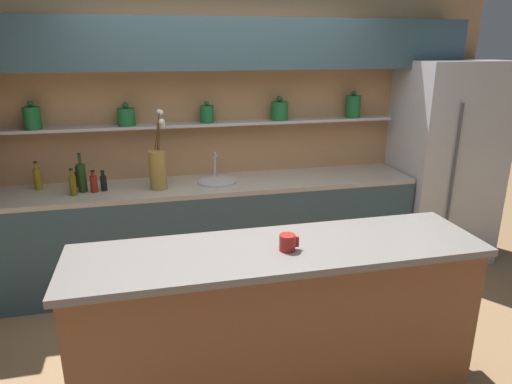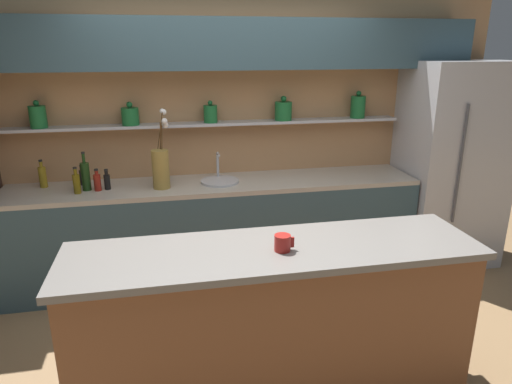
% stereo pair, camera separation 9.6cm
% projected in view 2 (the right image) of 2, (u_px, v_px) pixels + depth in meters
% --- Properties ---
extents(ground_plane, '(12.00, 12.00, 0.00)m').
position_uv_depth(ground_plane, '(259.00, 357.00, 3.19)').
color(ground_plane, olive).
extents(back_wall_unit, '(5.20, 0.44, 2.60)m').
position_uv_depth(back_wall_unit, '(225.00, 106.00, 4.14)').
color(back_wall_unit, tan).
rests_on(back_wall_unit, ground_plane).
extents(back_counter_unit, '(3.62, 0.62, 0.92)m').
position_uv_depth(back_counter_unit, '(217.00, 231.00, 4.18)').
color(back_counter_unit, '#334C56').
rests_on(back_counter_unit, ground_plane).
extents(island_counter, '(2.31, 0.61, 1.02)m').
position_uv_depth(island_counter, '(274.00, 327.00, 2.66)').
color(island_counter, brown).
rests_on(island_counter, ground_plane).
extents(refrigerator, '(0.91, 0.73, 1.95)m').
position_uv_depth(refrigerator, '(451.00, 165.00, 4.42)').
color(refrigerator, '#B7B7BC').
rests_on(refrigerator, ground_plane).
extents(flower_vase, '(0.16, 0.15, 0.66)m').
position_uv_depth(flower_vase, '(161.00, 166.00, 3.83)').
color(flower_vase, olive).
rests_on(flower_vase, back_counter_unit).
extents(sink_fixture, '(0.34, 0.34, 0.25)m').
position_uv_depth(sink_fixture, '(220.00, 180.00, 4.05)').
color(sink_fixture, '#B7B7BC').
rests_on(sink_fixture, back_counter_unit).
extents(bottle_wine_0, '(0.07, 0.07, 0.33)m').
position_uv_depth(bottle_wine_0, '(86.00, 176.00, 3.79)').
color(bottle_wine_0, '#193814').
rests_on(bottle_wine_0, back_counter_unit).
extents(bottle_sauce_1, '(0.05, 0.05, 0.17)m').
position_uv_depth(bottle_sauce_1, '(107.00, 181.00, 3.83)').
color(bottle_sauce_1, black).
rests_on(bottle_sauce_1, back_counter_unit).
extents(bottle_oil_2, '(0.06, 0.06, 0.22)m').
position_uv_depth(bottle_oil_2, '(77.00, 183.00, 3.71)').
color(bottle_oil_2, brown).
rests_on(bottle_oil_2, back_counter_unit).
extents(bottle_sauce_3, '(0.05, 0.05, 0.18)m').
position_uv_depth(bottle_sauce_3, '(82.00, 176.00, 3.95)').
color(bottle_sauce_3, black).
rests_on(bottle_sauce_3, back_counter_unit).
extents(bottle_oil_4, '(0.06, 0.06, 0.24)m').
position_uv_depth(bottle_oil_4, '(43.00, 176.00, 3.88)').
color(bottle_oil_4, olive).
rests_on(bottle_oil_4, back_counter_unit).
extents(bottle_sauce_5, '(0.06, 0.06, 0.19)m').
position_uv_depth(bottle_sauce_5, '(97.00, 182.00, 3.79)').
color(bottle_sauce_5, maroon).
rests_on(bottle_sauce_5, back_counter_unit).
extents(coffee_mug, '(0.11, 0.09, 0.09)m').
position_uv_depth(coffee_mug, '(283.00, 243.00, 2.45)').
color(coffee_mug, maroon).
rests_on(coffee_mug, island_counter).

